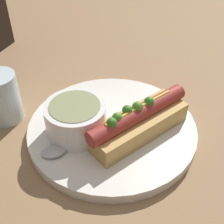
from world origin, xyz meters
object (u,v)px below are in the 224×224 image
soup_bowl (76,118)px  drinking_glass (2,98)px  spoon (67,149)px  hot_dog (138,121)px

soup_bowl → drinking_glass: 0.14m
spoon → drinking_glass: drinking_glass is taller
spoon → hot_dog: bearing=-176.8°
soup_bowl → spoon: (-0.04, -0.01, -0.02)m
spoon → drinking_glass: bearing=-56.2°
hot_dog → soup_bowl: bearing=139.6°
drinking_glass → spoon: bearing=-106.6°
hot_dog → spoon: hot_dog is taller
hot_dog → drinking_glass: (-0.03, 0.23, 0.00)m
hot_dog → soup_bowl: hot_dog is taller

